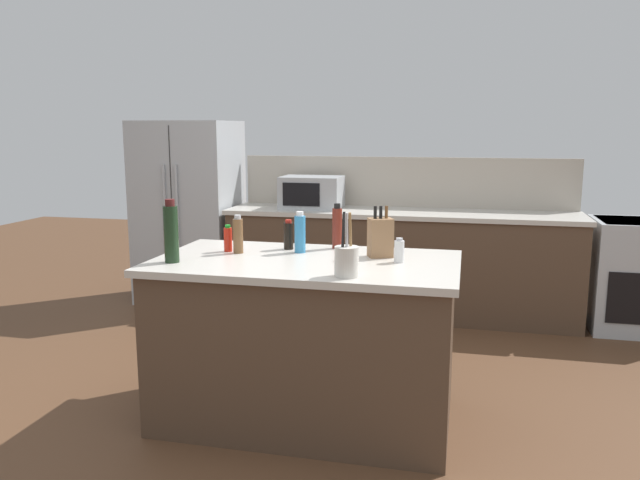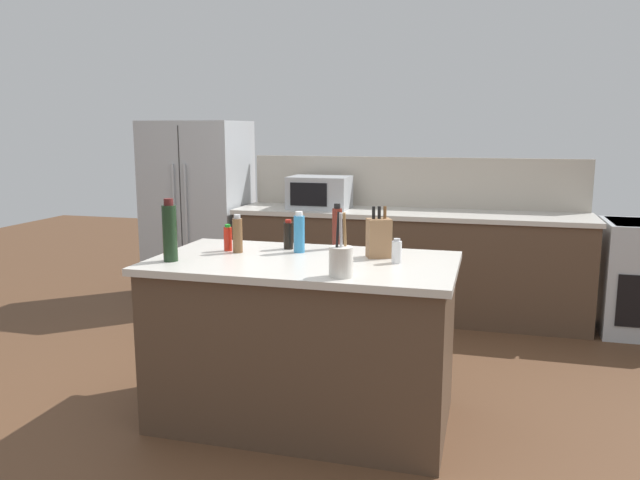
{
  "view_description": "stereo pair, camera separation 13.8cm",
  "coord_description": "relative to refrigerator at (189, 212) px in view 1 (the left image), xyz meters",
  "views": [
    {
      "loc": [
        0.85,
        -3.28,
        1.66
      ],
      "look_at": [
        0.0,
        0.35,
        0.99
      ],
      "focal_mm": 35.0,
      "sensor_mm": 36.0,
      "label": 1
    },
    {
      "loc": [
        0.99,
        -3.24,
        1.66
      ],
      "look_at": [
        0.0,
        0.35,
        0.99
      ],
      "focal_mm": 35.0,
      "sensor_mm": 36.0,
      "label": 2
    }
  ],
  "objects": [
    {
      "name": "dish_soap_bottle",
      "position": [
        1.66,
        -2.06,
        0.19
      ],
      "size": [
        0.07,
        0.07,
        0.24
      ],
      "color": "#3384BC",
      "rests_on": "kitchen_island"
    },
    {
      "name": "back_counter_run",
      "position": [
        2.05,
        -0.05,
        -0.39
      ],
      "size": [
        3.11,
        0.66,
        0.94
      ],
      "color": "#4C3828",
      "rests_on": "ground_plane"
    },
    {
      "name": "pepper_grinder",
      "position": [
        1.32,
        -2.16,
        0.18
      ],
      "size": [
        0.06,
        0.06,
        0.22
      ],
      "color": "brown",
      "rests_on": "kitchen_island"
    },
    {
      "name": "ground_plane",
      "position": [
        1.75,
        -2.25,
        -0.86
      ],
      "size": [
        14.0,
        14.0,
        0.0
      ],
      "primitive_type": "plane",
      "color": "brown"
    },
    {
      "name": "range_oven",
      "position": [
        4.02,
        -0.05,
        -0.4
      ],
      "size": [
        0.76,
        0.65,
        0.92
      ],
      "color": "#ADB2B7",
      "rests_on": "ground_plane"
    },
    {
      "name": "salt_shaker",
      "position": [
        2.26,
        -2.2,
        0.14
      ],
      "size": [
        0.05,
        0.05,
        0.13
      ],
      "color": "silver",
      "rests_on": "kitchen_island"
    },
    {
      "name": "refrigerator",
      "position": [
        0.0,
        0.0,
        0.0
      ],
      "size": [
        0.91,
        0.75,
        1.73
      ],
      "color": "#ADB2B7",
      "rests_on": "ground_plane"
    },
    {
      "name": "wall_backsplash",
      "position": [
        2.05,
        0.27,
        0.31
      ],
      "size": [
        3.07,
        0.03,
        0.46
      ],
      "primitive_type": "cube",
      "color": "#B2A899",
      "rests_on": "back_counter_run"
    },
    {
      "name": "knife_block",
      "position": [
        2.14,
        -2.08,
        0.19
      ],
      "size": [
        0.16,
        0.14,
        0.29
      ],
      "rotation": [
        0.0,
        0.0,
        0.41
      ],
      "color": "#936B47",
      "rests_on": "kitchen_island"
    },
    {
      "name": "utensil_crock",
      "position": [
        2.04,
        -2.59,
        0.16
      ],
      "size": [
        0.12,
        0.12,
        0.32
      ],
      "color": "beige",
      "rests_on": "kitchen_island"
    },
    {
      "name": "microwave",
      "position": [
        1.23,
        -0.05,
        0.22
      ],
      "size": [
        0.54,
        0.39,
        0.29
      ],
      "color": "#ADB2B7",
      "rests_on": "back_counter_run"
    },
    {
      "name": "vinegar_bottle",
      "position": [
        1.85,
        -1.88,
        0.2
      ],
      "size": [
        0.06,
        0.06,
        0.27
      ],
      "color": "maroon",
      "rests_on": "kitchen_island"
    },
    {
      "name": "kitchen_island",
      "position": [
        1.75,
        -2.25,
        -0.39
      ],
      "size": [
        1.68,
        0.94,
        0.94
      ],
      "color": "#4C3828",
      "rests_on": "ground_plane"
    },
    {
      "name": "hot_sauce_bottle",
      "position": [
        1.24,
        -2.12,
        0.15
      ],
      "size": [
        0.05,
        0.05,
        0.16
      ],
      "color": "red",
      "rests_on": "kitchen_island"
    },
    {
      "name": "soy_sauce_bottle",
      "position": [
        1.57,
        -1.97,
        0.16
      ],
      "size": [
        0.06,
        0.06,
        0.18
      ],
      "color": "black",
      "rests_on": "kitchen_island"
    },
    {
      "name": "wine_bottle",
      "position": [
        1.06,
        -2.48,
        0.24
      ],
      "size": [
        0.08,
        0.08,
        0.34
      ],
      "color": "black",
      "rests_on": "kitchen_island"
    }
  ]
}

